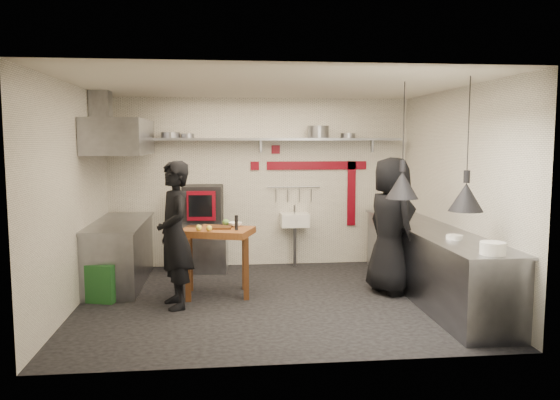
{
  "coord_description": "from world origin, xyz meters",
  "views": [
    {
      "loc": [
        -0.65,
        -7.01,
        2.1
      ],
      "look_at": [
        0.13,
        0.3,
        1.3
      ],
      "focal_mm": 35.0,
      "sensor_mm": 36.0,
      "label": 1
    }
  ],
  "objects": [
    {
      "name": "chef_right",
      "position": [
        1.65,
        0.19,
        0.94
      ],
      "size": [
        0.85,
        1.05,
        1.88
      ],
      "primitive_type": "imported",
      "rotation": [
        0.0,
        0.0,
        1.88
      ],
      "color": "black",
      "rests_on": "floor"
    },
    {
      "name": "veg_ball",
      "position": [
        -0.6,
        0.51,
        0.97
      ],
      "size": [
        0.1,
        0.1,
        0.1
      ],
      "primitive_type": "sphere",
      "rotation": [
        0.0,
        0.0,
        0.06
      ],
      "color": "#609140",
      "rests_on": "prep_table"
    },
    {
      "name": "prep_table",
      "position": [
        -0.72,
        0.31,
        0.46
      ],
      "size": [
        1.08,
        0.9,
        0.92
      ],
      "primitive_type": null,
      "rotation": [
        0.0,
        0.0,
        -0.33
      ],
      "color": "brown",
      "rests_on": "floor"
    },
    {
      "name": "shelf_bracket_left",
      "position": [
        -1.9,
        2.07,
        2.02
      ],
      "size": [
        0.04,
        0.06,
        0.24
      ],
      "primitive_type": "cube",
      "color": "slate",
      "rests_on": "wall_back"
    },
    {
      "name": "bowl",
      "position": [
        -0.47,
        0.45,
        0.95
      ],
      "size": [
        0.25,
        0.25,
        0.06
      ],
      "primitive_type": "imported",
      "rotation": [
        0.0,
        0.0,
        0.43
      ],
      "color": "white",
      "rests_on": "prep_table"
    },
    {
      "name": "combi_oven",
      "position": [
        -0.95,
        1.81,
        1.09
      ],
      "size": [
        0.65,
        0.61,
        0.58
      ],
      "primitive_type": "cube",
      "rotation": [
        0.0,
        0.0,
        -0.07
      ],
      "color": "black",
      "rests_on": "oven_stand"
    },
    {
      "name": "counter_left",
      "position": [
        -2.15,
        1.05,
        0.45
      ],
      "size": [
        0.7,
        1.9,
        0.9
      ],
      "primitive_type": "cube",
      "color": "slate",
      "rests_on": "floor"
    },
    {
      "name": "red_tile_b",
      "position": [
        -0.1,
        2.08,
        1.68
      ],
      "size": [
        0.14,
        0.02,
        0.14
      ],
      "primitive_type": "cube",
      "color": "maroon",
      "rests_on": "wall_back"
    },
    {
      "name": "hood_duct",
      "position": [
        -2.35,
        1.05,
        2.55
      ],
      "size": [
        0.28,
        0.28,
        0.5
      ],
      "primitive_type": "cube",
      "color": "slate",
      "rests_on": "ceiling"
    },
    {
      "name": "green_bin",
      "position": [
        -2.2,
        0.22,
        0.25
      ],
      "size": [
        0.47,
        0.47,
        0.5
      ],
      "primitive_type": "cube",
      "rotation": [
        0.0,
        0.0,
        -0.3
      ],
      "color": "#1D5622",
      "rests_on": "floor"
    },
    {
      "name": "oven_door",
      "position": [
        -0.97,
        1.48,
        1.09
      ],
      "size": [
        0.44,
        0.06,
        0.46
      ],
      "primitive_type": "cube",
      "rotation": [
        0.0,
        0.0,
        -0.07
      ],
      "color": "maroon",
      "rests_on": "combi_oven"
    },
    {
      "name": "utensil_rail",
      "position": [
        0.55,
        2.06,
        1.32
      ],
      "size": [
        0.9,
        0.02,
        0.02
      ],
      "primitive_type": "cylinder",
      "rotation": [
        0.0,
        1.57,
        0.0
      ],
      "color": "slate",
      "rests_on": "wall_back"
    },
    {
      "name": "wall_right",
      "position": [
        2.5,
        0.0,
        1.4
      ],
      "size": [
        0.04,
        4.2,
        2.8
      ],
      "primitive_type": "cube",
      "color": "beige",
      "rests_on": "floor"
    },
    {
      "name": "heat_lamp_far",
      "position": [
        2.05,
        -1.24,
        2.06
      ],
      "size": [
        0.49,
        0.49,
        1.48
      ],
      "primitive_type": null,
      "rotation": [
        0.0,
        0.0,
        0.38
      ],
      "color": "black",
      "rests_on": "ceiling"
    },
    {
      "name": "red_tile_a",
      "position": [
        0.25,
        2.08,
        1.95
      ],
      "size": [
        0.14,
        0.02,
        0.14
      ],
      "primitive_type": "cube",
      "color": "maroon",
      "rests_on": "wall_back"
    },
    {
      "name": "pan_right",
      "position": [
        1.44,
        1.92,
        2.18
      ],
      "size": [
        0.3,
        0.3,
        0.08
      ],
      "primitive_type": "cylinder",
      "rotation": [
        0.0,
        0.0,
        0.27
      ],
      "color": "slate",
      "rests_on": "back_shelf"
    },
    {
      "name": "counter_right",
      "position": [
        2.15,
        0.0,
        0.45
      ],
      "size": [
        0.7,
        3.8,
        0.9
      ],
      "primitive_type": "cube",
      "color": "slate",
      "rests_on": "floor"
    },
    {
      "name": "shelf_bracket_right",
      "position": [
        1.9,
        2.07,
        2.02
      ],
      "size": [
        0.04,
        0.06,
        0.24
      ],
      "primitive_type": "cube",
      "color": "slate",
      "rests_on": "wall_back"
    },
    {
      "name": "cutting_board",
      "position": [
        -0.69,
        0.31,
        0.93
      ],
      "size": [
        0.34,
        0.26,
        0.02
      ],
      "primitive_type": "cube",
      "rotation": [
        0.0,
        0.0,
        -0.09
      ],
      "color": "#4A2712",
      "rests_on": "prep_table"
    },
    {
      "name": "pepper_mill",
      "position": [
        -0.46,
        0.13,
        1.02
      ],
      "size": [
        0.05,
        0.05,
        0.2
      ],
      "primitive_type": "cylinder",
      "rotation": [
        0.0,
        0.0,
        -0.24
      ],
      "color": "black",
      "rests_on": "prep_table"
    },
    {
      "name": "floor",
      "position": [
        0.0,
        0.0,
        0.0
      ],
      "size": [
        5.0,
        5.0,
        0.0
      ],
      "primitive_type": "plane",
      "color": "black",
      "rests_on": "ground"
    },
    {
      "name": "oven_glass",
      "position": [
        -0.99,
        1.47,
        1.09
      ],
      "size": [
        0.37,
        0.04,
        0.34
      ],
      "primitive_type": "cube",
      "rotation": [
        0.0,
        0.0,
        -0.07
      ],
      "color": "black",
      "rests_on": "oven_door"
    },
    {
      "name": "sink_tap",
      "position": [
        0.55,
        1.92,
        0.96
      ],
      "size": [
        0.03,
        0.03,
        0.14
      ],
      "primitive_type": "cylinder",
      "color": "slate",
      "rests_on": "hand_sink"
    },
    {
      "name": "lemon_a",
      "position": [
        -0.96,
        0.13,
        0.96
      ],
      "size": [
        0.08,
        0.08,
        0.08
      ],
      "primitive_type": "sphere",
      "rotation": [
        0.0,
        0.0,
        0.01
      ],
      "color": "gold",
      "rests_on": "prep_table"
    },
    {
      "name": "back_shelf",
      "position": [
        0.0,
        1.92,
        2.12
      ],
      "size": [
        4.6,
        0.34,
        0.04
      ],
      "primitive_type": "cube",
      "color": "slate",
      "rests_on": "wall_back"
    },
    {
      "name": "oven_stand",
      "position": [
        -0.93,
        1.78,
        0.4
      ],
      "size": [
        0.75,
        0.69,
        0.8
      ],
      "primitive_type": "cube",
      "rotation": [
        0.0,
        0.0,
        -0.07
      ],
      "color": "slate",
      "rests_on": "floor"
    },
    {
      "name": "wall_back",
      "position": [
        0.0,
        2.1,
        1.4
      ],
      "size": [
        5.0,
        0.04,
        2.8
      ],
      "primitive_type": "cube",
      "color": "beige",
      "rests_on": "floor"
    },
    {
      "name": "extractor_hood",
      "position": [
        -2.1,
        1.05,
        2.15
      ],
      "size": [
        0.78,
        1.6,
        0.5
      ],
      "primitive_type": "cube",
      "color": "slate",
      "rests_on": "ceiling"
    },
    {
      "name": "pan_mid_left",
      "position": [
        -1.19,
        1.92,
        2.18
      ],
      "size": [
        0.28,
        0.28,
        0.07
      ],
      "primitive_type": "cylinder",
      "rotation": [
        0.0,
        0.0,
        -0.34
      ],
      "color": "slate",
      "rests_on": "back_shelf"
    },
    {
      "name": "wall_left",
      "position": [
        -2.5,
        0.0,
        1.4
      ],
      "size": [
        0.04,
        4.2,
        2.8
      ],
      "primitive_type": "cube",
      "color": "beige",
      "rests_on": "floor"
    },
    {
      "name": "heat_lamp_near",
      "position": [
        1.53,
        -0.59,
        2.1
      ],
      "size": [
        0.45,
        0.45,
        1.4
      ],
      "primitive_type": null,
      "rotation": [
        0.0,
        0.0,
        -0.16
      ],
      "color": "black",
      "rests_on": "ceiling"
    },
    {
      "name": "counter_right_top",
      "position": [
        2.15,
        0.0,
        0.92
      ],
      "size": [
        0.76,
        3.9,
        0.03
      ],
      "primitive_type": "cube",
      "color": "slate",
      "rests_on": "counter_right"
    },
    {
      "name": "pan_far_left",
      "position": [
        -1.46,
        1.92,
        2.19
      ],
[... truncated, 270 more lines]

